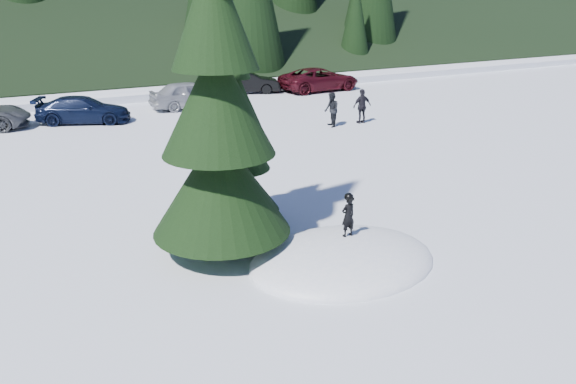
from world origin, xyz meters
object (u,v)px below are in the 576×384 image
spruce_tall (218,114)px  car_4 (190,95)px  adult_0 (331,110)px  car_5 (247,82)px  spruce_short (236,148)px  car_6 (319,79)px  child_skier (348,216)px  adult_1 (362,106)px  car_3 (83,110)px

spruce_tall → car_4: spruce_tall is taller
adult_0 → car_5: (0.45, 10.27, -0.13)m
spruce_tall → spruce_short: spruce_tall is taller
adult_0 → car_6: bearing=166.6°
spruce_short → car_6: size_ratio=1.05×
spruce_tall → adult_0: spruce_tall is taller
child_skier → adult_1: 14.33m
car_4 → spruce_short: bearing=164.9°
spruce_short → child_skier: (1.50, -2.92, -1.13)m
car_3 → car_6: 14.90m
car_4 → car_6: 9.16m
spruce_tall → car_3: spruce_tall is taller
spruce_tall → car_4: size_ratio=2.02×
child_skier → adult_0: size_ratio=0.62×
car_3 → car_4: car_4 is taller
child_skier → car_6: size_ratio=0.19×
child_skier → car_6: 23.56m
adult_0 → car_6: adult_0 is taller
car_3 → car_5: (10.28, 3.97, 0.04)m
adult_1 → car_3: (-11.51, 6.34, -0.18)m
car_4 → car_6: bearing=-80.3°
adult_1 → car_4: (-5.87, 7.39, -0.08)m
car_4 → car_6: (9.03, 1.57, -0.01)m
child_skier → car_3: bearing=-84.2°
spruce_short → child_skier: size_ratio=5.46×
adult_0 → child_skier: bearing=-16.1°
spruce_tall → child_skier: 3.75m
car_4 → adult_1: bearing=-141.7°
adult_1 → car_6: adult_1 is taller
spruce_tall → adult_0: bearing=46.6°
child_skier → car_4: bearing=-101.7°
adult_0 → car_6: 10.15m
car_3 → child_skier: bearing=-147.9°
spruce_tall → spruce_short: bearing=54.5°
spruce_short → car_5: 20.88m
adult_0 → car_3: adult_0 is taller
car_3 → car_4: (5.64, 1.05, 0.10)m
spruce_tall → car_5: size_ratio=2.15×
spruce_tall → car_4: bearing=73.2°
child_skier → car_6: bearing=-123.4°
spruce_tall → adult_1: bearing=41.8°
spruce_short → adult_0: spruce_short is taller
car_3 → car_4: bearing=-56.6°
spruce_tall → car_5: (9.88, 20.24, -2.66)m
spruce_tall → adult_1: 15.12m
spruce_short → adult_1: spruce_short is taller
adult_1 → car_5: (-1.23, 10.31, -0.15)m
child_skier → car_5: size_ratio=0.25×
car_4 → car_3: bearing=100.3°
spruce_tall → car_3: size_ratio=2.01×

